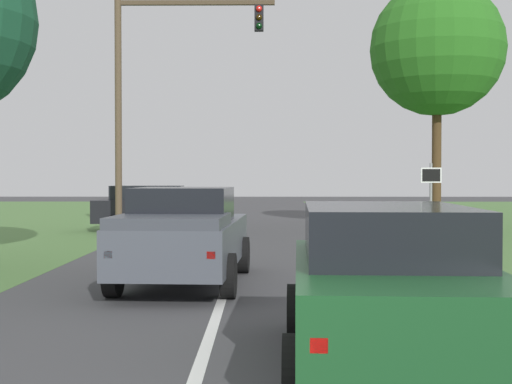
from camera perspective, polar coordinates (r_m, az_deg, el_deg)
ground_plane at (r=16.38m, az=-1.97°, el=-6.27°), size 120.00×120.00×0.00m
red_suv_near at (r=8.24m, az=10.24°, el=-7.02°), size 2.43×4.97×1.81m
pickup_truck_lead at (r=14.38m, az=-5.64°, el=-3.40°), size 2.49×5.56×1.92m
traffic_light at (r=26.27m, az=-8.06°, el=8.86°), size 5.67×0.40×8.87m
keep_moving_sign at (r=21.66m, az=13.56°, el=-0.19°), size 0.60×0.09×2.52m
oak_tree_right at (r=29.49m, az=14.02°, el=10.82°), size 5.20×5.20×9.69m
crossing_suv_far at (r=28.68m, az=-8.16°, el=-1.18°), size 4.60×2.25×1.78m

